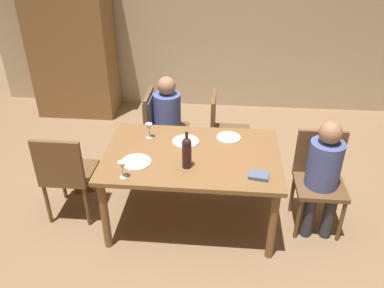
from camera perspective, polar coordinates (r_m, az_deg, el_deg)
name	(u,v)px	position (r m, az deg, el deg)	size (l,w,h in m)	color
ground_plane	(192,217)	(3.94, 0.00, -10.56)	(10.00, 10.00, 0.00)	#846647
rear_room_partition	(209,15)	(5.81, 2.53, 18.18)	(6.40, 0.12, 2.70)	tan
armoire_cabinet	(71,39)	(5.84, -17.19, 14.41)	(1.18, 0.62, 2.18)	brown
dining_table	(192,162)	(3.55, 0.00, -2.57)	(1.57, 1.03, 0.74)	brown
chair_far_left	(157,120)	(4.40, -5.15, 3.44)	(0.46, 0.44, 0.92)	brown
chair_right_end	(319,174)	(3.78, 18.01, -4.12)	(0.44, 0.44, 0.92)	brown
chair_far_right	(223,128)	(4.37, 4.53, 2.33)	(0.44, 0.44, 0.92)	brown
chair_left_end	(66,171)	(3.81, -17.87, -3.82)	(0.44, 0.44, 0.92)	brown
person_woman_host	(170,117)	(4.36, -3.24, 3.96)	(0.34, 0.30, 1.11)	#33333D
person_man_bearded	(324,171)	(3.63, 18.60, -3.70)	(0.29, 0.34, 1.11)	#33333D
wine_bottle_tall_green	(187,152)	(3.24, -0.77, -1.14)	(0.08, 0.08, 0.34)	black
wine_glass_near_left	(122,166)	(3.19, -10.09, -3.23)	(0.07, 0.07, 0.15)	silver
wine_glass_centre	(149,128)	(3.72, -6.27, 2.36)	(0.07, 0.07, 0.15)	silver
dinner_plate_host	(229,138)	(3.75, 5.33, 0.94)	(0.23, 0.23, 0.01)	white
dinner_plate_guest_left	(136,162)	(3.41, -8.12, -2.62)	(0.26, 0.26, 0.01)	white
dinner_plate_guest_right	(186,141)	(3.67, -0.93, 0.38)	(0.25, 0.25, 0.01)	white
folded_napkin	(259,175)	(3.24, 9.65, -4.52)	(0.16, 0.12, 0.03)	#4C5B75
handbag	(87,181)	(4.38, -15.00, -5.21)	(0.28, 0.12, 0.22)	brown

